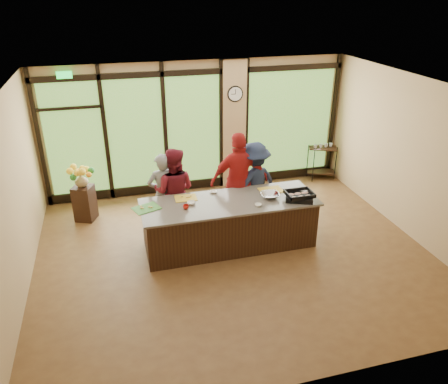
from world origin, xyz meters
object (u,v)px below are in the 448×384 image
island_base (229,224)px  roasting_pan (299,197)px  cook_right (254,183)px  bar_cart (322,158)px  cook_left (163,194)px  flower_stand (85,203)px

island_base → roasting_pan: (1.24, -0.26, 0.52)m
island_base → cook_right: bearing=46.5°
bar_cart → cook_left: bearing=-135.2°
roasting_pan → bar_cart: 3.32m
flower_stand → roasting_pan: bearing=-3.9°
island_base → flower_stand: bearing=146.2°
island_base → cook_left: bearing=143.2°
island_base → cook_right: size_ratio=1.81×
cook_left → roasting_pan: bearing=150.0°
cook_left → roasting_pan: size_ratio=3.40×
cook_right → bar_cart: bearing=-165.1°
cook_left → flower_stand: cook_left is taller
flower_stand → bar_cart: 5.76m
cook_left → island_base: bearing=138.0°
cook_left → bar_cart: (4.19, 1.63, -0.28)m
cook_right → flower_stand: cook_right is taller
roasting_pan → flower_stand: size_ratio=0.64×
flower_stand → bar_cart: bearing=30.7°
cook_right → roasting_pan: (0.52, -1.03, 0.11)m
island_base → cook_left: size_ratio=1.88×
cook_right → flower_stand: 3.52m
cook_left → flower_stand: bearing=-36.7°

